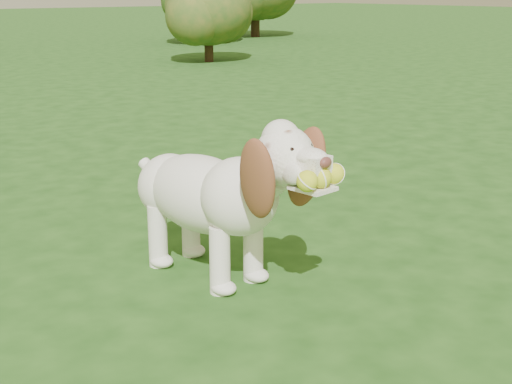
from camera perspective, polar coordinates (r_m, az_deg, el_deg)
ground at (r=3.58m, az=-1.98°, el=-3.46°), size 80.00×80.00×0.00m
dog at (r=2.94m, az=-3.10°, el=0.12°), size 0.44×1.13×0.73m
shrub_d at (r=12.06m, az=-3.85°, el=14.45°), size 1.42×1.42×1.47m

